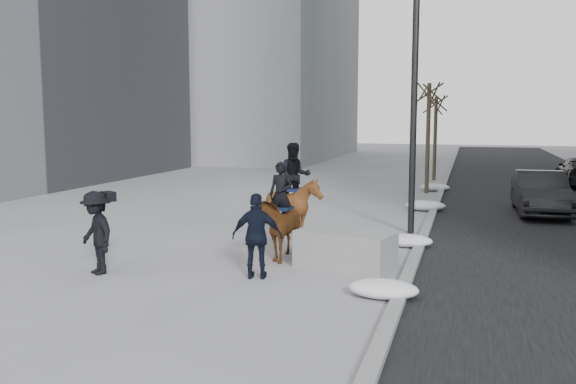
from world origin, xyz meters
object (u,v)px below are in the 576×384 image
(planter, at_px, (345,250))
(mounted_left, at_px, (279,223))
(mounted_right, at_px, (294,201))
(car_near, at_px, (541,193))

(planter, bearing_deg, mounted_left, 161.22)
(mounted_left, bearing_deg, mounted_right, 97.18)
(car_near, relative_size, mounted_right, 1.69)
(car_near, height_order, mounted_right, mounted_right)
(car_near, bearing_deg, mounted_left, -129.14)
(car_near, xyz_separation_m, mounted_right, (-6.81, -6.44, 0.32))
(planter, xyz_separation_m, mounted_right, (-1.95, 2.72, 0.63))
(mounted_left, distance_m, mounted_right, 2.18)
(car_near, distance_m, mounted_left, 10.80)
(mounted_left, bearing_deg, car_near, 52.70)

